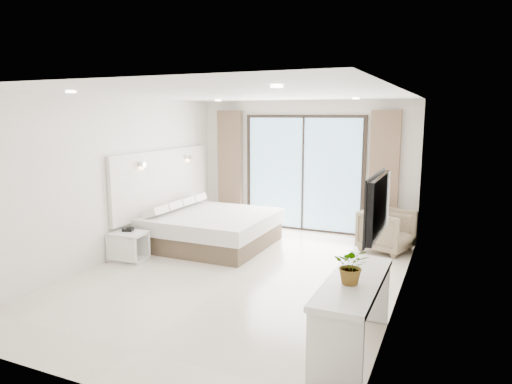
# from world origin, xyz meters

# --- Properties ---
(ground) EXTENTS (6.20, 6.20, 0.00)m
(ground) POSITION_xyz_m (0.00, 0.00, 0.00)
(ground) COLOR beige
(ground) RESTS_ON ground
(room_shell) EXTENTS (4.62, 6.22, 2.72)m
(room_shell) POSITION_xyz_m (-0.20, 0.86, 1.58)
(room_shell) COLOR silver
(room_shell) RESTS_ON ground
(bed) EXTENTS (2.16, 2.06, 0.74)m
(bed) POSITION_xyz_m (-1.23, 1.30, 0.32)
(bed) COLOR brown
(bed) RESTS_ON ground
(nightstand) EXTENTS (0.57, 0.48, 0.49)m
(nightstand) POSITION_xyz_m (-1.99, -0.09, 0.25)
(nightstand) COLOR white
(nightstand) RESTS_ON ground
(phone) EXTENTS (0.20, 0.18, 0.06)m
(phone) POSITION_xyz_m (-2.05, -0.03, 0.52)
(phone) COLOR black
(phone) RESTS_ON nightstand
(console_desk) EXTENTS (0.53, 1.69, 0.77)m
(console_desk) POSITION_xyz_m (2.04, -1.49, 0.57)
(console_desk) COLOR white
(console_desk) RESTS_ON ground
(plant) EXTENTS (0.39, 0.42, 0.30)m
(plant) POSITION_xyz_m (2.04, -1.63, 0.92)
(plant) COLOR #33662D
(plant) RESTS_ON console_desk
(armchair) EXTENTS (0.96, 1.00, 0.82)m
(armchair) POSITION_xyz_m (1.85, 2.23, 0.41)
(armchair) COLOR #867858
(armchair) RESTS_ON ground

